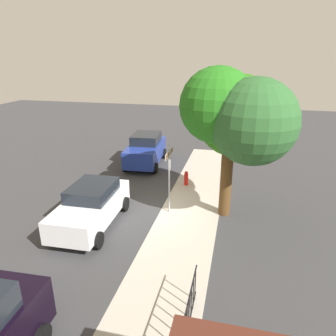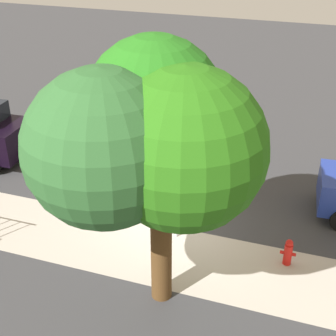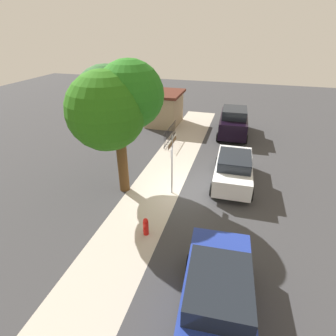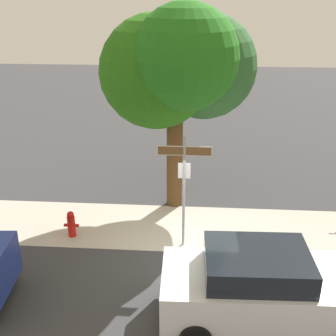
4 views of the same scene
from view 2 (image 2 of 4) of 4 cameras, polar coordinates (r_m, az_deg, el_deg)
name	(u,v)px [view 2 (image 2 of 4)]	position (r m, az deg, el deg)	size (l,w,h in m)	color
ground_plane	(178,228)	(14.48, 1.15, -7.09)	(60.00, 60.00, 0.00)	#38383A
sidewalk_strip	(98,240)	(14.15, -8.31, -8.40)	(24.00, 2.60, 0.00)	#B4AA9C
street_sign	(177,172)	(12.98, 1.10, -0.53)	(1.38, 0.07, 3.10)	#9EA0A5
shade_tree	(149,137)	(9.66, -2.21, 3.64)	(4.73, 4.48, 6.26)	#52361A
car_white	(153,158)	(16.45, -1.82, 1.19)	(4.37, 2.13, 1.70)	white
fire_hydrant	(288,252)	(13.34, 14.01, -9.62)	(0.42, 0.22, 0.78)	red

